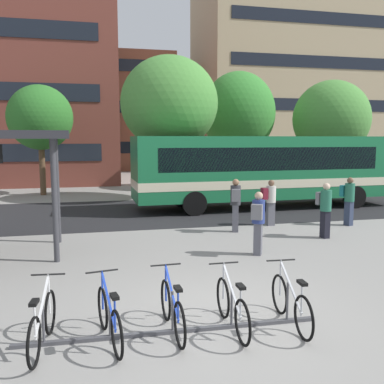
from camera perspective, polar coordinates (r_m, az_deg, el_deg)
name	(u,v)px	position (r m, az deg, el deg)	size (l,w,h in m)	color
ground	(222,316)	(7.75, 4.00, -16.36)	(200.00, 200.00, 0.00)	gray
bus_lane_asphalt	(148,212)	(18.12, -5.95, -2.67)	(80.00, 7.20, 0.01)	#232326
city_bus	(269,168)	(19.32, 10.35, 3.16)	(12.10, 2.95, 3.20)	#196B3D
bike_rack	(173,328)	(7.10, -2.63, -17.85)	(4.90, 0.15, 0.70)	#47474C
parked_bicycle_white_0	(43,324)	(6.88, -19.51, -16.46)	(0.52, 1.72, 0.99)	black
parked_bicycle_blue_1	(109,319)	(6.81, -11.10, -16.41)	(0.52, 1.70, 0.99)	black
parked_bicycle_blue_2	(172,310)	(7.00, -2.68, -15.59)	(0.52, 1.72, 0.99)	black
parked_bicycle_silver_3	(232,307)	(7.12, 5.43, -15.24)	(0.52, 1.72, 0.99)	black
parked_bicycle_silver_4	(291,303)	(7.42, 13.19, -14.43)	(0.52, 1.72, 0.99)	black
commuter_grey_pack_0	(236,202)	(14.08, 5.89, -1.30)	(0.44, 0.59, 1.78)	#565660
commuter_maroon_pack_1	(270,199)	(15.33, 10.48, -0.98)	(0.52, 0.35, 1.65)	#565660
commuter_grey_pack_2	(325,206)	(13.84, 17.51, -1.86)	(0.38, 0.55, 1.74)	black
commuter_grey_pack_3	(258,219)	(11.37, 8.91, -3.60)	(0.53, 0.61, 1.71)	#565660
commuter_teal_pack_4	(349,198)	(16.13, 20.38, -0.72)	(0.43, 0.58, 1.74)	#2D3851
street_tree_0	(169,103)	(21.57, -3.08, 11.87)	(4.85, 4.85, 7.20)	brown
street_tree_1	(40,118)	(24.69, -19.80, 9.40)	(3.48, 3.48, 6.00)	brown
street_tree_2	(238,113)	(26.53, 6.27, 10.52)	(4.51, 4.51, 7.18)	brown
street_tree_3	(331,119)	(27.33, 18.27, 9.33)	(4.60, 4.60, 6.61)	brown
building_right_wing	(298,56)	(47.53, 14.05, 17.37)	(20.50, 11.02, 23.33)	tan
building_centre_block	(97,114)	(45.93, -12.65, 10.27)	(15.04, 10.52, 11.39)	brown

